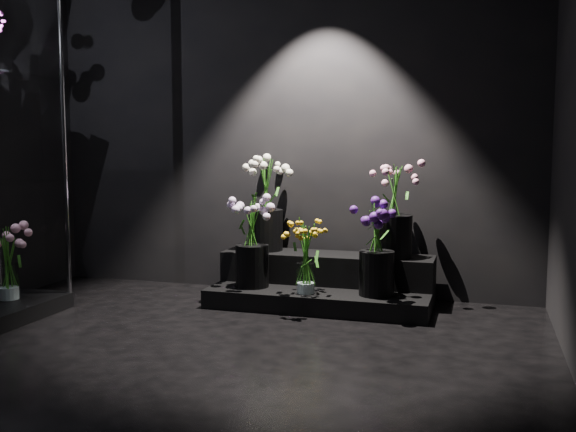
% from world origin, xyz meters
% --- Properties ---
extents(floor, '(4.00, 4.00, 0.00)m').
position_xyz_m(floor, '(0.00, 0.00, 0.00)').
color(floor, black).
rests_on(floor, ground).
extents(wall_back, '(4.00, 0.00, 4.00)m').
position_xyz_m(wall_back, '(0.00, 2.00, 1.40)').
color(wall_back, black).
rests_on(wall_back, floor).
extents(display_riser, '(1.62, 0.72, 0.36)m').
position_xyz_m(display_riser, '(0.41, 1.68, 0.15)').
color(display_riser, black).
rests_on(display_riser, floor).
extents(bouquet_orange_bells, '(0.33, 0.33, 0.54)m').
position_xyz_m(bouquet_orange_bells, '(0.35, 1.37, 0.41)').
color(bouquet_orange_bells, white).
rests_on(bouquet_orange_bells, display_riser).
extents(bouquet_lilac, '(0.42, 0.42, 0.66)m').
position_xyz_m(bouquet_lilac, '(-0.09, 1.47, 0.50)').
color(bouquet_lilac, black).
rests_on(bouquet_lilac, display_riser).
extents(bouquet_purple, '(0.42, 0.42, 0.64)m').
position_xyz_m(bouquet_purple, '(0.84, 1.46, 0.49)').
color(bouquet_purple, black).
rests_on(bouquet_purple, display_riser).
extents(bouquet_cream_roses, '(0.41, 0.41, 0.71)m').
position_xyz_m(bouquet_cream_roses, '(-0.10, 1.80, 0.75)').
color(bouquet_cream_roses, black).
rests_on(bouquet_cream_roses, display_riser).
extents(bouquet_pink_roses, '(0.38, 0.38, 0.68)m').
position_xyz_m(bouquet_pink_roses, '(0.92, 1.75, 0.73)').
color(bouquet_pink_roses, black).
rests_on(bouquet_pink_roses, display_riser).
extents(bouquet_case_base_pink, '(0.31, 0.31, 0.50)m').
position_xyz_m(bouquet_case_base_pink, '(-1.61, 0.69, 0.37)').
color(bouquet_case_base_pink, white).
rests_on(bouquet_case_base_pink, display_case).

